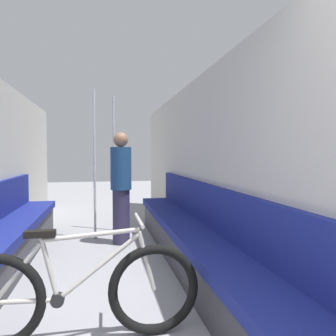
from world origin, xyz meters
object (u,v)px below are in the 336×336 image
Objects in this scene: bicycle at (77,293)px; bench_seat_row_right at (194,243)px; grab_pole_near at (114,165)px; passenger_standing at (121,187)px; grab_pole_far at (95,166)px.

bench_seat_row_right is at bearing 52.82° from bicycle.
bench_seat_row_right is at bearing -69.46° from grab_pole_near.
passenger_standing is (-0.73, 1.29, 0.52)m from bench_seat_row_right.
bench_seat_row_right is 2.13m from grab_pole_far.
passenger_standing reaches higher than bicycle.
grab_pole_near is (0.36, 3.32, 0.76)m from bicycle.
grab_pole_near is (-0.80, 2.15, 0.79)m from bench_seat_row_right.
grab_pole_near is 0.91m from passenger_standing.
passenger_standing is (0.44, 2.46, 0.48)m from bicycle.
bench_seat_row_right is 1.57m from passenger_standing.
grab_pole_near is 0.59m from grab_pole_far.
bicycle is 2.91m from grab_pole_far.
bench_seat_row_right is 2.43m from grab_pole_near.
grab_pole_near is at bearing 58.94° from grab_pole_far.
passenger_standing is at bearing -42.94° from grab_pole_far.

